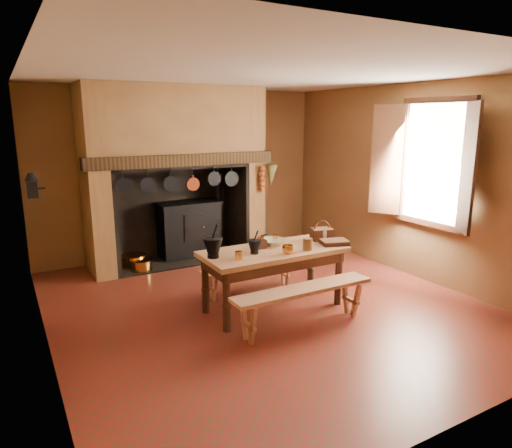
{
  "coord_description": "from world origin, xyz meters",
  "views": [
    {
      "loc": [
        -2.75,
        -4.66,
        2.29
      ],
      "look_at": [
        0.05,
        0.3,
        0.98
      ],
      "focal_mm": 32.0,
      "sensor_mm": 36.0,
      "label": 1
    }
  ],
  "objects_px": {
    "bench_front": "(303,298)",
    "coffee_grinder": "(261,243)",
    "mixing_bowl": "(273,242)",
    "work_table": "(274,259)",
    "iron_range": "(189,228)",
    "wicker_basket": "(322,234)"
  },
  "relations": [
    {
      "from": "bench_front",
      "to": "coffee_grinder",
      "type": "height_order",
      "value": "coffee_grinder"
    },
    {
      "from": "bench_front",
      "to": "coffee_grinder",
      "type": "distance_m",
      "value": 0.89
    },
    {
      "from": "coffee_grinder",
      "to": "mixing_bowl",
      "type": "distance_m",
      "value": 0.21
    },
    {
      "from": "work_table",
      "to": "mixing_bowl",
      "type": "distance_m",
      "value": 0.25
    },
    {
      "from": "iron_range",
      "to": "mixing_bowl",
      "type": "height_order",
      "value": "iron_range"
    },
    {
      "from": "iron_range",
      "to": "mixing_bowl",
      "type": "relative_size",
      "value": 5.34
    },
    {
      "from": "iron_range",
      "to": "wicker_basket",
      "type": "xyz_separation_m",
      "value": [
        0.85,
        -2.54,
        0.36
      ]
    },
    {
      "from": "bench_front",
      "to": "coffee_grinder",
      "type": "xyz_separation_m",
      "value": [
        -0.11,
        0.75,
        0.47
      ]
    },
    {
      "from": "iron_range",
      "to": "wicker_basket",
      "type": "height_order",
      "value": "iron_range"
    },
    {
      "from": "bench_front",
      "to": "wicker_basket",
      "type": "bearing_deg",
      "value": 42.15
    },
    {
      "from": "work_table",
      "to": "wicker_basket",
      "type": "distance_m",
      "value": 0.8
    },
    {
      "from": "work_table",
      "to": "wicker_basket",
      "type": "xyz_separation_m",
      "value": [
        0.77,
        0.07,
        0.2
      ]
    },
    {
      "from": "iron_range",
      "to": "mixing_bowl",
      "type": "bearing_deg",
      "value": -86.12
    },
    {
      "from": "mixing_bowl",
      "to": "wicker_basket",
      "type": "xyz_separation_m",
      "value": [
        0.68,
        -0.1,
        0.05
      ]
    },
    {
      "from": "coffee_grinder",
      "to": "iron_range",
      "type": "bearing_deg",
      "value": 91.24
    },
    {
      "from": "bench_front",
      "to": "mixing_bowl",
      "type": "relative_size",
      "value": 5.69
    },
    {
      "from": "work_table",
      "to": "coffee_grinder",
      "type": "distance_m",
      "value": 0.25
    },
    {
      "from": "work_table",
      "to": "coffee_grinder",
      "type": "relative_size",
      "value": 9.98
    },
    {
      "from": "work_table",
      "to": "bench_front",
      "type": "xyz_separation_m",
      "value": [
        -0.0,
        -0.63,
        -0.28
      ]
    },
    {
      "from": "iron_range",
      "to": "coffee_grinder",
      "type": "xyz_separation_m",
      "value": [
        -0.04,
        -2.49,
        0.34
      ]
    },
    {
      "from": "work_table",
      "to": "wicker_basket",
      "type": "bearing_deg",
      "value": 5.29
    },
    {
      "from": "wicker_basket",
      "to": "coffee_grinder",
      "type": "bearing_deg",
      "value": -165.04
    }
  ]
}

